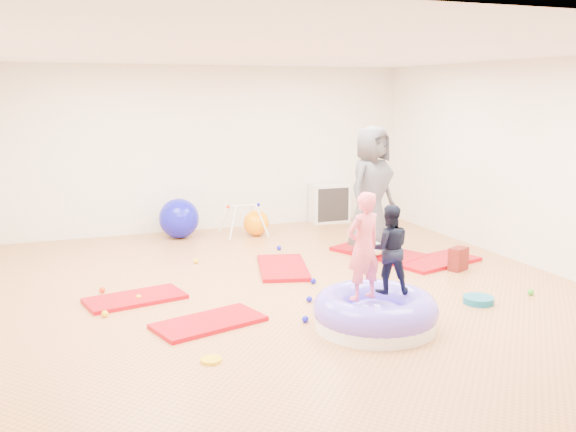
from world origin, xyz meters
name	(u,v)px	position (x,y,z in m)	size (l,w,h in m)	color
room	(297,178)	(0.00, 0.00, 1.40)	(7.01, 8.01, 2.81)	#C77C4C
gym_mat_front_left	(209,322)	(-1.21, -0.59, 0.02)	(1.12, 0.56, 0.05)	red
gym_mat_mid_left	(135,298)	(-1.82, 0.48, 0.02)	(1.11, 0.55, 0.05)	red
gym_mat_center_back	(283,268)	(0.23, 1.10, 0.03)	(1.25, 0.62, 0.05)	red
gym_mat_right	(437,261)	(2.36, 0.65, 0.03)	(1.23, 0.62, 0.05)	red
gym_mat_rear_right	(378,252)	(1.84, 1.38, 0.03)	(1.34, 0.67, 0.06)	red
inflatable_cushion	(375,313)	(0.36, -1.26, 0.16)	(1.27, 1.27, 0.40)	white
child_pink	(364,241)	(0.21, -1.26, 0.92)	(0.40, 0.26, 1.09)	#FC6274
child_navy	(389,244)	(0.56, -1.14, 0.83)	(0.45, 0.35, 0.92)	black
adult_caregiver	(371,189)	(1.72, 1.44, 0.97)	(0.89, 0.58, 1.83)	#46474C
infant	(373,249)	(1.60, 1.12, 0.17)	(0.36, 0.37, 0.22)	#81AECC
ball_pit_balls	(254,287)	(-0.41, 0.39, 0.04)	(4.85, 3.17, 0.07)	#1110BE
exercise_ball_blue	(179,218)	(-0.71, 3.49, 0.33)	(0.65, 0.65, 0.65)	#1110BE
exercise_ball_orange	(256,223)	(0.52, 3.20, 0.22)	(0.43, 0.43, 0.43)	#FF8D01
infant_play_gym	(243,215)	(0.31, 3.22, 0.36)	(0.70, 0.66, 0.53)	silver
cube_shelf	(330,203)	(2.13, 3.79, 0.35)	(0.70, 0.35, 0.70)	silver
balance_disc	(478,300)	(1.83, -1.00, 0.04)	(0.35, 0.35, 0.08)	#10658B
backpack	(458,259)	(2.42, 0.24, 0.16)	(0.27, 0.17, 0.31)	red
yellow_toy	(211,360)	(-1.41, -1.50, 0.01)	(0.20, 0.20, 0.03)	yellow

